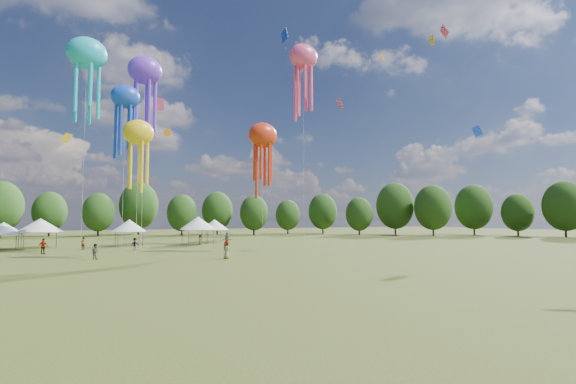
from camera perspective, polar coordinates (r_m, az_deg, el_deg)
name	(u,v)px	position (r m, az deg, el deg)	size (l,w,h in m)	color
ground	(421,328)	(16.86, 17.90, -17.45)	(300.00, 300.00, 0.00)	#384416
spectator_near	(95,252)	(45.97, -25.06, -7.45)	(0.76, 0.59, 1.56)	gray
spectators_far	(178,242)	(58.84, -14.87, -6.72)	(27.90, 28.95, 1.80)	gray
festival_tents	(126,225)	(66.76, -21.38, -4.27)	(34.94, 11.60, 4.40)	#47474C
show_kites	(201,93)	(56.96, -11.93, 13.23)	(35.87, 13.40, 32.06)	blue
small_kites	(180,24)	(58.01, -14.73, 21.51)	(77.35, 55.25, 43.81)	blue
treeline	(119,204)	(74.35, -22.31, -1.52)	(201.57, 95.24, 13.43)	#38281C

